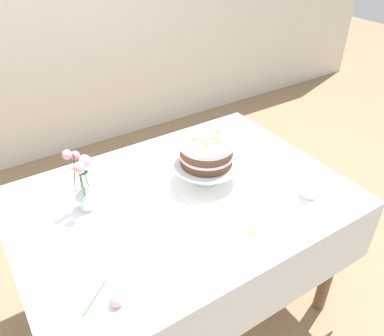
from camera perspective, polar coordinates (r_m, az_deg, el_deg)
ground_plane at (r=2.19m, az=-1.24°, el=-19.45°), size 12.00×12.00×0.00m
dining_table at (r=1.69m, az=-1.00°, el=-7.19°), size 1.40×1.00×0.74m
linen_napkin at (r=1.74m, az=2.06°, el=-1.89°), size 0.34×0.34×0.00m
cake_stand at (r=1.69m, az=2.12°, el=0.33°), size 0.29×0.29×0.10m
layer_cake at (r=1.65m, az=2.17°, el=2.32°), size 0.24×0.24×0.11m
flower_vase at (r=1.58m, az=-15.86°, el=-2.26°), size 0.10×0.10×0.29m
teacup at (r=1.71m, az=17.01°, el=-3.16°), size 0.12×0.11×0.07m
fallen_rose at (r=1.28m, az=-11.32°, el=-18.68°), size 0.13×0.13×0.04m
loose_petal_0 at (r=1.50m, az=8.89°, el=-9.53°), size 0.04×0.04×0.00m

